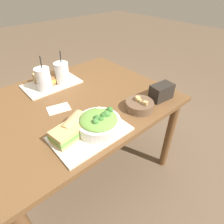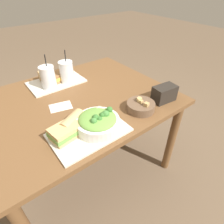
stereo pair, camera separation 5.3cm
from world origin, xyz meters
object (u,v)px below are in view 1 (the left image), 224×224
sandwich_near (67,134)px  sandwich_far (55,77)px  salad_bowl (99,122)px  drink_cup_dark (44,80)px  baguette_far (41,76)px  chip_bag (161,92)px  soup_bowl (139,105)px  baguette_near (73,123)px  drink_cup_red (62,74)px  napkin_folded (59,109)px

sandwich_near → sandwich_far: size_ratio=0.96×
salad_bowl → drink_cup_dark: 0.58m
baguette_far → chip_bag: (0.49, -0.74, 0.00)m
sandwich_near → sandwich_far: 0.65m
soup_bowl → chip_bag: 0.19m
salad_bowl → baguette_far: salad_bowl is taller
salad_bowl → sandwich_near: bearing=163.7°
baguette_near → drink_cup_dark: drink_cup_dark is taller
sandwich_near → sandwich_far: (0.24, 0.60, 0.00)m
drink_cup_red → napkin_folded: drink_cup_red is taller
soup_bowl → baguette_far: bearing=112.3°
baguette_near → chip_bag: chip_bag is taller
salad_bowl → soup_bowl: salad_bowl is taller
salad_bowl → baguette_near: 0.13m
sandwich_far → napkin_folded: sandwich_far is taller
sandwich_near → baguette_far: size_ratio=1.40×
sandwich_far → baguette_far: 0.10m
baguette_near → salad_bowl: bearing=-159.4°
drink_cup_dark → napkin_folded: bearing=-99.3°
drink_cup_dark → baguette_far: bearing=75.6°
soup_bowl → drink_cup_red: 0.62m
chip_bag → soup_bowl: bearing=-177.6°
soup_bowl → chip_bag: chip_bag is taller
sandwich_near → chip_bag: chip_bag is taller
drink_cup_dark → sandwich_near: bearing=-104.5°
drink_cup_dark → drink_cup_red: bearing=0.0°
salad_bowl → chip_bag: bearing=-2.1°
baguette_near → drink_cup_dark: 0.49m
sandwich_far → drink_cup_dark: size_ratio=0.73×
sandwich_far → drink_cup_dark: bearing=-161.0°
baguette_near → chip_bag: 0.61m
baguette_near → drink_cup_red: (0.22, 0.49, 0.04)m
baguette_near → sandwich_far: baguette_near is taller
baguette_far → chip_bag: bearing=-138.9°
sandwich_far → chip_bag: (0.42, -0.66, 0.01)m
drink_cup_red → drink_cup_dark: bearing=-180.0°
chip_bag → salad_bowl: bearing=-175.5°
baguette_far → sandwich_near: bearing=173.0°
soup_bowl → salad_bowl: bearing=179.2°
sandwich_far → baguette_far: baguette_far is taller
sandwich_far → soup_bowl: bearing=-83.7°
soup_bowl → baguette_far: baguette_far is taller
salad_bowl → chip_bag: salad_bowl is taller
sandwich_far → drink_cup_red: (0.03, -0.07, 0.04)m
baguette_near → drink_cup_dark: bearing=-34.7°
soup_bowl → napkin_folded: soup_bowl is taller
baguette_near → drink_cup_dark: size_ratio=0.68×
sandwich_far → chip_bag: chip_bag is taller
baguette_near → sandwich_far: bearing=-44.2°
soup_bowl → drink_cup_dark: size_ratio=0.71×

